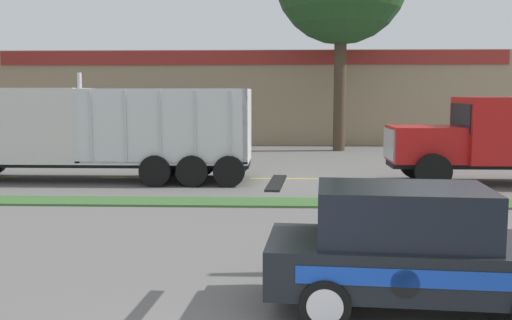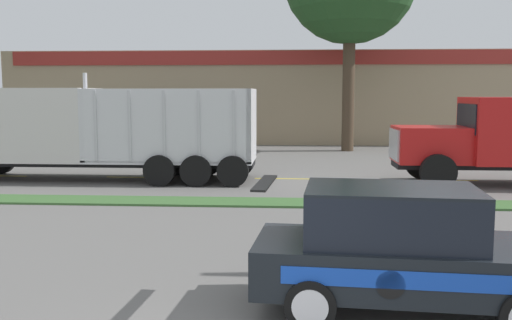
% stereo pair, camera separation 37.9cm
% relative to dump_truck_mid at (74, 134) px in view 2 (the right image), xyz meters
% --- Properties ---
extents(grass_verge, '(120.00, 1.23, 0.06)m').
position_rel_dump_truck_mid_xyz_m(grass_verge, '(7.09, -4.00, -1.59)').
color(grass_verge, '#3D6633').
rests_on(grass_verge, ground_plane).
extents(centre_line_3, '(2.40, 0.14, 0.01)m').
position_rel_dump_truck_mid_xyz_m(centre_line_3, '(2.11, 0.61, -1.61)').
color(centre_line_3, yellow).
rests_on(centre_line_3, ground_plane).
extents(centre_line_4, '(2.40, 0.14, 0.01)m').
position_rel_dump_truck_mid_xyz_m(centre_line_4, '(7.51, 0.61, -1.61)').
color(centre_line_4, yellow).
rests_on(centre_line_4, ground_plane).
extents(centre_line_5, '(2.40, 0.14, 0.01)m').
position_rel_dump_truck_mid_xyz_m(centre_line_5, '(12.91, 0.61, -1.61)').
color(centre_line_5, yellow).
rests_on(centre_line_5, ground_plane).
extents(dump_truck_mid, '(10.87, 2.82, 3.70)m').
position_rel_dump_truck_mid_xyz_m(dump_truck_mid, '(0.00, 0.00, 0.00)').
color(dump_truck_mid, black).
rests_on(dump_truck_mid, ground_plane).
extents(rally_car, '(4.33, 2.10, 1.78)m').
position_rel_dump_truck_mid_xyz_m(rally_car, '(9.19, -11.68, -0.73)').
color(rally_car, black).
rests_on(rally_car, ground_plane).
extents(store_building_backdrop, '(30.85, 12.10, 5.51)m').
position_rel_dump_truck_mid_xyz_m(store_building_backdrop, '(5.70, 19.78, 1.14)').
color(store_building_backdrop, '#9E896B').
rests_on(store_building_backdrop, ground_plane).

